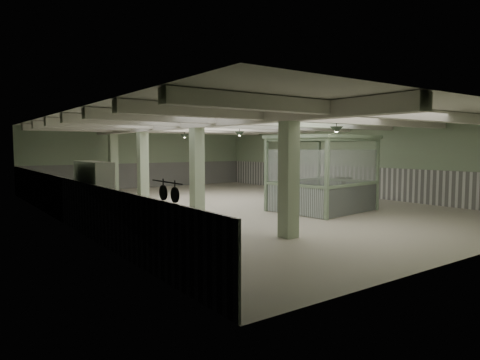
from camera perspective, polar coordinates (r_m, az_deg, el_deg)
floor at (r=18.13m, az=-0.43°, el=-3.45°), size 20.00×20.00×0.00m
ceiling at (r=17.99m, az=-0.43°, el=7.98°), size 14.00×20.00×0.02m
wall_back at (r=26.77m, az=-12.89°, el=2.85°), size 14.00×0.02×3.60m
wall_left at (r=15.07m, az=-22.74°, el=1.47°), size 0.02×20.00×3.60m
wall_right at (r=22.74m, az=14.15°, el=2.56°), size 0.02×20.00×3.60m
wainscot_left at (r=15.16m, az=-22.53°, el=-2.49°), size 0.05×19.90×1.50m
wainscot_right at (r=22.77m, az=14.06°, el=-0.08°), size 0.05×19.90×1.50m
wainscot_back at (r=26.79m, az=-12.83°, el=0.60°), size 13.90×0.05×1.50m
girder at (r=16.67m, az=-7.53°, el=7.46°), size 0.45×19.90×0.40m
beam_a at (r=12.63m, az=19.81°, el=8.41°), size 13.90×0.35×0.32m
beam_b at (r=14.20m, az=11.40°, el=8.11°), size 13.90×0.35×0.32m
beam_c at (r=16.01m, az=4.78°, el=7.76°), size 13.90×0.35×0.32m
beam_d at (r=17.98m, az=-0.43°, el=7.40°), size 13.90×0.35×0.32m
beam_e at (r=20.08m, az=-4.58°, el=7.08°), size 13.90×0.35×0.32m
beam_f at (r=22.25m, az=-7.93°, el=6.79°), size 13.90×0.35×0.32m
beam_g at (r=24.49m, az=-10.67°, el=6.54°), size 13.90×0.35×0.32m
column_a at (r=11.72m, az=6.52°, el=1.04°), size 0.42×0.42×3.60m
column_b at (r=15.78m, az=-5.76°, el=1.91°), size 0.42×0.42×3.60m
column_c at (r=20.27m, az=-12.83°, el=2.38°), size 0.42×0.42×3.60m
column_d at (r=24.01m, az=-16.55°, el=2.61°), size 0.42×0.42×3.60m
hook_rail at (r=7.88m, az=-9.76°, el=-0.27°), size 0.02×1.20×0.02m
pendant_front at (r=14.55m, az=12.73°, el=6.54°), size 0.44×0.44×0.22m
pendant_mid at (r=18.67m, az=-0.06°, el=6.16°), size 0.44×0.44×0.22m
pendant_back at (r=22.92m, az=-7.40°, el=5.80°), size 0.44×0.44×0.22m
prep_counter at (r=9.50m, az=-11.20°, el=-7.98°), size 0.81×4.62×0.91m
pitcher_near at (r=7.64m, az=-4.97°, el=-6.42°), size 0.27×0.29×0.30m
pitcher_far at (r=8.38m, az=-8.37°, el=-5.42°), size 0.29×0.31×0.32m
veg_colander at (r=7.72m, az=-5.83°, el=-6.72°), size 0.56×0.56×0.19m
orange_bowl at (r=8.42m, az=-8.27°, el=-6.13°), size 0.34×0.34×0.10m
skillet_near at (r=7.72m, az=-8.67°, el=-1.99°), size 0.04×0.28×0.28m
skillet_far at (r=8.15m, az=-10.19°, el=-1.68°), size 0.04×0.28×0.28m
walkin_cooler at (r=13.04m, az=-18.78°, el=-2.47°), size 0.83×2.12×1.95m
guard_booth at (r=16.91m, az=10.93°, el=2.49°), size 3.99×3.51×2.93m
filing_cabinet at (r=18.67m, az=13.57°, el=-1.46°), size 0.40×0.57×1.22m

